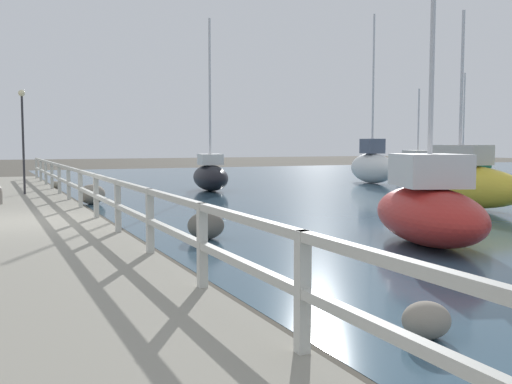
{
  "coord_description": "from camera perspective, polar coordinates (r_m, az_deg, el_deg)",
  "views": [
    {
      "loc": [
        -0.6,
        -13.21,
        1.84
      ],
      "look_at": [
        3.95,
        -3.21,
        0.94
      ],
      "focal_mm": 42.0,
      "sensor_mm": 36.0,
      "label": 1
    }
  ],
  "objects": [
    {
      "name": "ground_plane",
      "position": [
        13.35,
        -21.68,
        -3.59
      ],
      "size": [
        120.0,
        120.0,
        0.0
      ],
      "primitive_type": "plane",
      "color": "#4C473D"
    },
    {
      "name": "sailboat_gray",
      "position": [
        33.66,
        15.13,
        2.43
      ],
      "size": [
        2.56,
        4.69,
        4.76
      ],
      "rotation": [
        0.0,
        0.0,
        -0.24
      ],
      "color": "gray",
      "rests_on": "water_surface"
    },
    {
      "name": "sailboat_yellow",
      "position": [
        18.19,
        18.78,
        0.92
      ],
      "size": [
        1.2,
        4.95,
        5.57
      ],
      "rotation": [
        0.0,
        0.0,
        -0.02
      ],
      "color": "gold",
      "rests_on": "water_surface"
    },
    {
      "name": "boulder_far_strip",
      "position": [
        5.97,
        15.92,
        -11.66
      ],
      "size": [
        0.47,
        0.43,
        0.35
      ],
      "color": "gray",
      "rests_on": "ground"
    },
    {
      "name": "sailboat_black",
      "position": [
        23.26,
        -4.37,
        1.6
      ],
      "size": [
        1.54,
        3.24,
        6.57
      ],
      "rotation": [
        0.0,
        0.0,
        -0.12
      ],
      "color": "black",
      "rests_on": "water_surface"
    },
    {
      "name": "sailboat_green",
      "position": [
        38.48,
        19.07,
        2.58
      ],
      "size": [
        1.26,
        4.57,
        6.06
      ],
      "rotation": [
        0.0,
        0.0,
        -0.01
      ],
      "color": "#236B42",
      "rests_on": "water_surface"
    },
    {
      "name": "boulder_mid_strip",
      "position": [
        11.52,
        -4.79,
        -3.2
      ],
      "size": [
        0.71,
        0.64,
        0.53
      ],
      "color": "#666056",
      "rests_on": "ground"
    },
    {
      "name": "boulder_upstream",
      "position": [
        25.83,
        -18.53,
        0.66
      ],
      "size": [
        0.39,
        0.35,
        0.29
      ],
      "color": "gray",
      "rests_on": "ground"
    },
    {
      "name": "boulder_water_edge",
      "position": [
        18.79,
        -15.36,
        -0.21
      ],
      "size": [
        0.8,
        0.72,
        0.6
      ],
      "color": "gray",
      "rests_on": "ground"
    },
    {
      "name": "dock_walkway",
      "position": [
        13.33,
        -21.69,
        -3.11
      ],
      "size": [
        3.38,
        36.0,
        0.23
      ],
      "color": "gray",
      "rests_on": "ground"
    },
    {
      "name": "sailboat_red",
      "position": [
        11.3,
        16.11,
        -1.51
      ],
      "size": [
        2.72,
        3.98,
        6.77
      ],
      "rotation": [
        0.0,
        0.0,
        -0.34
      ],
      "color": "red",
      "rests_on": "water_surface"
    },
    {
      "name": "railing",
      "position": [
        13.42,
        -15.0,
        0.35
      ],
      "size": [
        0.1,
        32.5,
        0.95
      ],
      "color": "beige",
      "rests_on": "dock_walkway"
    },
    {
      "name": "dock_lamp",
      "position": [
        20.41,
        -21.34,
        5.86
      ],
      "size": [
        0.21,
        0.21,
        3.3
      ],
      "color": "#2D2D33",
      "rests_on": "dock_walkway"
    },
    {
      "name": "sailboat_white",
      "position": [
        28.17,
        10.99,
        2.48
      ],
      "size": [
        1.55,
        3.67,
        7.68
      ],
      "rotation": [
        0.0,
        0.0,
        -0.11
      ],
      "color": "white",
      "rests_on": "water_surface"
    }
  ]
}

